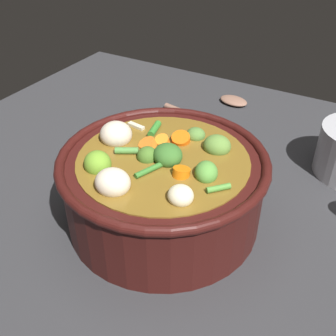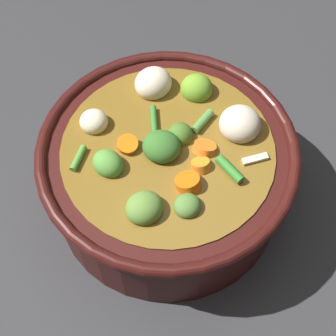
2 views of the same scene
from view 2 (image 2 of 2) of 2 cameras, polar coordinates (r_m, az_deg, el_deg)
name	(u,v)px [view 2 (image 2 of 2)]	position (r m, az deg, el deg)	size (l,w,h in m)	color
ground_plane	(168,195)	(0.65, -0.03, -3.21)	(1.10, 1.10, 0.00)	#2D2D30
cooking_pot	(168,170)	(0.60, -0.01, -0.29)	(0.31, 0.31, 0.14)	#38110F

